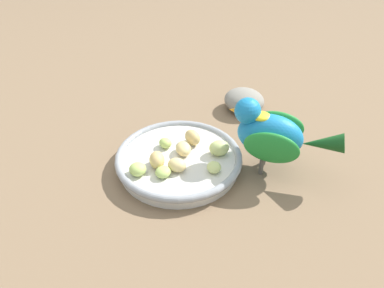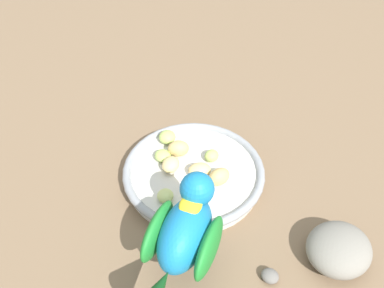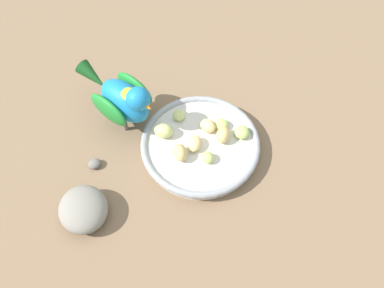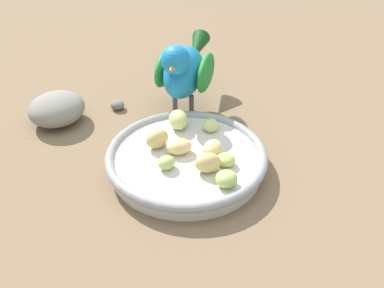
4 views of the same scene
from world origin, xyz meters
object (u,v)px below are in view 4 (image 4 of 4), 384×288
object	(u,v)px
apple_piece_3	(179,146)
apple_piece_4	(212,126)
apple_piece_0	(213,149)
apple_piece_1	(157,139)
apple_piece_5	(225,160)
pebble_0	(117,105)
rock_large	(57,109)
apple_piece_8	(227,179)
apple_piece_2	(208,163)
apple_piece_6	(166,163)
feeding_bowl	(186,160)
apple_piece_7	(178,120)
parrot	(184,69)

from	to	relation	value
apple_piece_3	apple_piece_4	xyz separation A→B (m)	(0.00, 0.07, -0.00)
apple_piece_0	apple_piece_1	distance (m)	0.08
apple_piece_5	pebble_0	world-z (taller)	apple_piece_5
apple_piece_0	apple_piece_5	bearing A→B (deg)	-13.47
apple_piece_4	pebble_0	world-z (taller)	apple_piece_4
apple_piece_3	rock_large	bearing A→B (deg)	-171.07
apple_piece_8	rock_large	distance (m)	0.33
apple_piece_1	pebble_0	xyz separation A→B (m)	(-0.15, 0.06, -0.03)
apple_piece_2	apple_piece_3	bearing A→B (deg)	172.34
apple_piece_0	apple_piece_8	xyz separation A→B (m)	(0.05, -0.04, -0.00)
apple_piece_3	pebble_0	size ratio (longest dim) A/B	1.50
apple_piece_3	apple_piece_5	world-z (taller)	apple_piece_3
apple_piece_4	apple_piece_5	distance (m)	0.09
pebble_0	apple_piece_6	bearing A→B (deg)	-25.10
apple_piece_0	apple_piece_8	size ratio (longest dim) A/B	1.12
apple_piece_6	rock_large	bearing A→B (deg)	179.59
apple_piece_1	apple_piece_4	world-z (taller)	apple_piece_1
feeding_bowl	apple_piece_1	size ratio (longest dim) A/B	6.48
apple_piece_2	apple_piece_7	size ratio (longest dim) A/B	0.97
apple_piece_0	apple_piece_6	size ratio (longest dim) A/B	1.31
apple_piece_8	pebble_0	size ratio (longest dim) A/B	1.20
apple_piece_1	apple_piece_3	distance (m)	0.04
apple_piece_8	apple_piece_2	bearing A→B (deg)	167.66
parrot	apple_piece_6	bearing A→B (deg)	8.13
apple_piece_5	pebble_0	xyz separation A→B (m)	(-0.26, 0.04, -0.02)
rock_large	apple_piece_4	bearing A→B (deg)	25.14
apple_piece_0	pebble_0	xyz separation A→B (m)	(-0.23, 0.03, -0.03)
apple_piece_7	apple_piece_8	size ratio (longest dim) A/B	1.25
parrot	feeding_bowl	bearing A→B (deg)	16.44
feeding_bowl	apple_piece_0	xyz separation A→B (m)	(0.03, 0.02, 0.02)
apple_piece_5	pebble_0	bearing A→B (deg)	172.16
apple_piece_5	rock_large	size ratio (longest dim) A/B	0.30
apple_piece_2	apple_piece_8	distance (m)	0.04
feeding_bowl	apple_piece_8	bearing A→B (deg)	-11.32
apple_piece_2	rock_large	size ratio (longest dim) A/B	0.38
apple_piece_4	pebble_0	size ratio (longest dim) A/B	1.03
apple_piece_6	apple_piece_4	bearing A→B (deg)	93.72
feeding_bowl	pebble_0	size ratio (longest dim) A/B	9.46
apple_piece_4	apple_piece_5	world-z (taller)	apple_piece_4
apple_piece_8	parrot	world-z (taller)	parrot
feeding_bowl	apple_piece_8	world-z (taller)	apple_piece_8
apple_piece_3	apple_piece_8	size ratio (longest dim) A/B	1.25
feeding_bowl	apple_piece_4	distance (m)	0.08
apple_piece_2	apple_piece_5	xyz separation A→B (m)	(0.01, 0.03, -0.01)
feeding_bowl	apple_piece_4	size ratio (longest dim) A/B	9.21
pebble_0	apple_piece_0	bearing A→B (deg)	-7.16
feeding_bowl	apple_piece_0	bearing A→B (deg)	41.09
apple_piece_0	apple_piece_4	size ratio (longest dim) A/B	1.30
apple_piece_4	apple_piece_5	size ratio (longest dim) A/B	0.91
apple_piece_0	apple_piece_6	distance (m)	0.07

